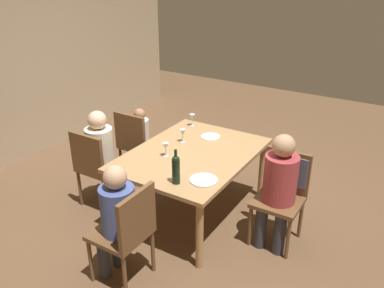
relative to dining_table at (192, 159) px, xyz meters
name	(u,v)px	position (x,y,z in m)	size (l,w,h in m)	color
ground_plane	(192,212)	(0.00, 0.00, -0.66)	(10.00, 10.00, 0.00)	brown
rear_room_partition	(11,62)	(0.00, 2.79, 0.69)	(6.40, 0.12, 2.70)	tan
dining_table	(192,159)	(0.00, 0.00, 0.00)	(1.57, 1.17, 0.74)	#A87F51
chair_left_end	(128,229)	(-1.16, -0.09, -0.12)	(0.44, 0.44, 0.92)	brown
chair_far_left	(96,164)	(-0.44, 0.97, -0.12)	(0.44, 0.44, 0.92)	brown
chair_near	(284,184)	(0.12, -0.97, -0.06)	(0.46, 0.44, 0.92)	brown
chair_far_right	(137,141)	(0.27, 0.97, -0.12)	(0.44, 0.44, 0.92)	brown
person_woman_host	(116,215)	(-1.16, 0.03, -0.02)	(0.29, 0.33, 1.10)	#33333D
person_man_bearded	(102,151)	(-0.33, 0.97, -0.01)	(0.35, 0.30, 1.12)	#33333D
person_man_guest	(279,184)	(-0.03, -0.97, 0.01)	(0.36, 0.32, 1.16)	#33333D
person_child_small	(142,136)	(0.38, 0.97, -0.10)	(0.25, 0.22, 0.94)	#33333D
wine_bottle_tall_green	(176,169)	(-0.60, -0.20, 0.22)	(0.07, 0.07, 0.33)	black
wine_glass_near_left	(166,147)	(-0.21, 0.19, 0.18)	(0.07, 0.07, 0.15)	silver
wine_glass_centre	(183,133)	(0.18, 0.23, 0.18)	(0.07, 0.07, 0.15)	silver
wine_glass_near_right	(192,118)	(0.64, 0.39, 0.18)	(0.07, 0.07, 0.15)	silver
dinner_plate_host	(210,137)	(0.45, 0.03, 0.08)	(0.22, 0.22, 0.01)	white
dinner_plate_guest_left	(204,180)	(-0.44, -0.40, 0.08)	(0.26, 0.26, 0.01)	silver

